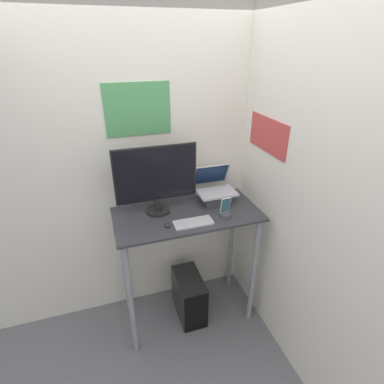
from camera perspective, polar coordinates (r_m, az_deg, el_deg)
name	(u,v)px	position (r m, az deg, el deg)	size (l,w,h in m)	color
ground_plane	(197,337)	(2.89, 1.04, -25.86)	(12.00, 12.00, 0.00)	slate
wall_back	(174,172)	(2.57, -3.37, 3.91)	(6.00, 0.06, 2.60)	silver
wall_side_right	(283,193)	(2.29, 16.97, -0.23)	(0.06, 6.00, 2.60)	silver
desk	(187,236)	(2.47, -0.90, -8.37)	(1.14, 0.56, 1.09)	#333338
laptop	(216,192)	(2.51, 4.53, -0.01)	(0.31, 0.29, 0.29)	#4C4C51
monitor	(156,180)	(2.26, -6.81, 2.29)	(0.63, 0.19, 0.54)	black
keyboard	(194,222)	(2.22, 0.35, -5.82)	(0.29, 0.12, 0.02)	silver
mouse	(167,225)	(2.19, -4.70, -6.24)	(0.04, 0.06, 0.03)	#262626
cell_phone	(225,212)	(2.30, 6.39, -3.71)	(0.08, 0.08, 0.16)	#4C4C51
computer_tower	(189,296)	(2.90, -0.54, -19.18)	(0.22, 0.42, 0.42)	black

